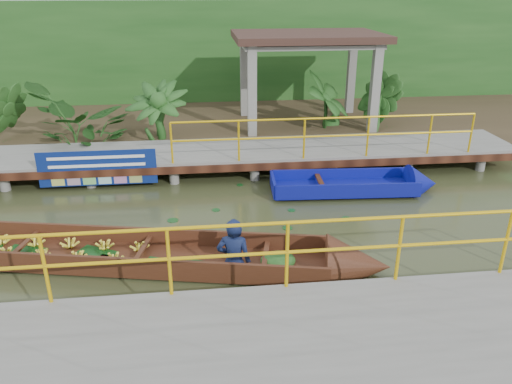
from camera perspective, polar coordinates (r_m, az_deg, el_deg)
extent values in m
plane|color=#2B2F17|center=(10.05, -4.11, -4.46)|extent=(80.00, 80.00, 0.00)
cube|color=#322719|center=(17.00, -5.38, 7.90)|extent=(30.00, 8.00, 0.45)
cube|color=slate|center=(13.09, -4.92, 4.55)|extent=(16.00, 2.00, 0.15)
cube|color=black|center=(12.17, -4.74, 2.71)|extent=(16.00, 0.12, 0.18)
cylinder|color=#D8A50B|center=(12.25, 8.17, 8.36)|extent=(7.50, 0.05, 0.05)
cylinder|color=#D8A50B|center=(12.37, 8.05, 6.34)|extent=(7.50, 0.05, 0.05)
cylinder|color=#D8A50B|center=(12.39, 8.04, 6.12)|extent=(0.05, 0.05, 1.00)
cylinder|color=slate|center=(12.96, -22.70, 1.28)|extent=(0.24, 0.24, 0.55)
cylinder|color=slate|center=(14.41, -21.13, 3.62)|extent=(0.24, 0.24, 0.55)
cylinder|color=slate|center=(12.54, -13.92, 1.73)|extent=(0.24, 0.24, 0.55)
cylinder|color=slate|center=(14.03, -13.20, 4.09)|extent=(0.24, 0.24, 0.55)
cylinder|color=slate|center=(12.43, -4.75, 2.16)|extent=(0.24, 0.24, 0.55)
cylinder|color=slate|center=(13.93, -5.00, 4.49)|extent=(0.24, 0.24, 0.55)
cylinder|color=slate|center=(12.64, 4.36, 2.53)|extent=(0.24, 0.24, 0.55)
cylinder|color=slate|center=(14.12, 3.16, 4.79)|extent=(0.24, 0.24, 0.55)
cylinder|color=slate|center=(13.15, 12.96, 2.83)|extent=(0.24, 0.24, 0.55)
cylinder|color=slate|center=(14.58, 10.96, 4.99)|extent=(0.24, 0.24, 0.55)
cylinder|color=slate|center=(13.93, 20.77, 3.04)|extent=(0.24, 0.24, 0.55)
cylinder|color=slate|center=(15.29, 18.17, 5.10)|extent=(0.24, 0.24, 0.55)
cylinder|color=slate|center=(12.43, -4.75, 2.16)|extent=(0.24, 0.24, 0.55)
cube|color=slate|center=(6.53, 7.03, -18.67)|extent=(18.00, 2.40, 0.70)
cylinder|color=#D8A50B|center=(6.71, 5.36, -3.43)|extent=(10.00, 0.05, 0.05)
cylinder|color=#D8A50B|center=(6.92, 5.22, -6.77)|extent=(10.00, 0.05, 0.05)
cylinder|color=#D8A50B|center=(6.94, 5.21, -7.13)|extent=(0.05, 0.05, 1.00)
cube|color=slate|center=(14.42, -0.45, 10.89)|extent=(0.25, 0.25, 2.80)
cube|color=slate|center=(15.22, 13.41, 10.93)|extent=(0.25, 0.25, 2.80)
cube|color=slate|center=(16.76, -1.35, 12.60)|extent=(0.25, 0.25, 2.80)
cube|color=slate|center=(17.46, 10.80, 12.63)|extent=(0.25, 0.25, 2.80)
cube|color=slate|center=(15.67, 5.89, 16.57)|extent=(4.00, 2.60, 0.12)
cube|color=#35211A|center=(15.65, 5.92, 17.30)|extent=(4.40, 3.00, 0.20)
cube|color=#194516|center=(19.10, -5.80, 14.99)|extent=(30.00, 0.80, 4.00)
cube|color=#3D1E10|center=(9.54, -19.15, -6.95)|extent=(8.79, 2.89, 0.07)
cube|color=#3D1E10|center=(9.90, -18.03, -4.64)|extent=(8.57, 1.88, 0.37)
cube|color=#3D1E10|center=(9.04, -20.64, -7.80)|extent=(8.57, 1.88, 0.37)
cone|color=#3D1E10|center=(8.75, 11.59, -8.24)|extent=(1.29, 1.25, 1.05)
ellipsoid|color=#194516|center=(8.69, 2.52, -7.83)|extent=(0.70, 0.60, 0.28)
imported|color=#111A3E|center=(8.39, -2.63, -3.13)|extent=(0.68, 0.52, 1.67)
cube|color=navy|center=(11.94, 9.96, 0.43)|extent=(3.38, 1.18, 0.11)
cube|color=navy|center=(12.34, 9.49, 1.89)|extent=(3.33, 0.25, 0.33)
cube|color=navy|center=(11.44, 10.55, 0.08)|extent=(3.33, 0.25, 0.33)
cube|color=navy|center=(11.62, 1.97, 0.85)|extent=(0.12, 1.00, 0.33)
cone|color=navy|center=(12.48, 18.46, 0.90)|extent=(0.72, 0.97, 0.93)
cube|color=black|center=(11.76, 7.38, 1.17)|extent=(0.17, 1.01, 0.06)
cube|color=navy|center=(12.35, -17.65, 2.62)|extent=(2.75, 0.03, 0.86)
cube|color=white|center=(12.24, -17.81, 3.77)|extent=(2.23, 0.01, 0.07)
cube|color=white|center=(12.31, -17.70, 2.89)|extent=(2.23, 0.01, 0.07)
imported|color=#194516|center=(14.96, -18.95, 8.66)|extent=(1.25, 1.25, 1.56)
imported|color=#194516|center=(14.66, -11.21, 9.19)|extent=(1.25, 1.25, 1.56)
imported|color=#194516|center=(15.10, 8.31, 9.78)|extent=(1.25, 1.25, 1.56)
imported|color=#194516|center=(15.55, 13.75, 9.75)|extent=(1.25, 1.25, 1.56)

